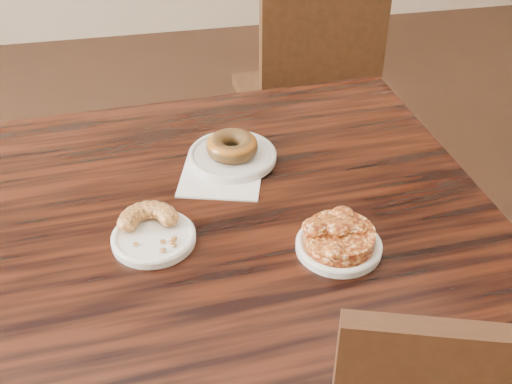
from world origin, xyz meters
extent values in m
cube|color=black|center=(0.09, -0.14, 0.38)|extent=(0.98, 0.98, 0.75)
cube|color=white|center=(0.08, 0.01, 0.75)|extent=(0.19, 0.19, 0.00)
cylinder|color=silver|center=(0.11, 0.05, 0.76)|extent=(0.17, 0.17, 0.01)
cylinder|color=white|center=(-0.06, -0.16, 0.76)|extent=(0.14, 0.14, 0.01)
cylinder|color=white|center=(0.24, -0.24, 0.76)|extent=(0.14, 0.14, 0.01)
torus|color=brown|center=(0.11, 0.05, 0.78)|extent=(0.10, 0.10, 0.04)
camera|label=1|loc=(-0.05, -0.99, 1.47)|focal=45.00mm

